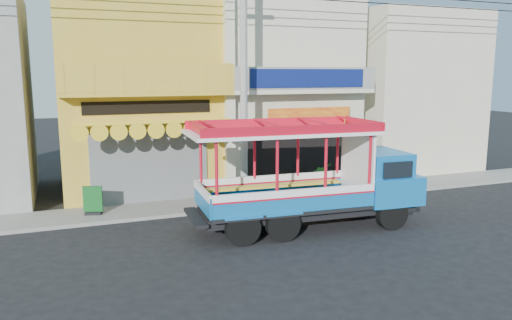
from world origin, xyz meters
The scene contains 12 objects.
ground centered at (0.00, 0.00, 0.00)m, with size 90.00×90.00×0.00m, color black.
sidewalk centered at (0.00, 4.00, 0.06)m, with size 30.00×2.00×0.12m, color slate.
shophouse_left centered at (-4.00, 7.96, 4.11)m, with size 6.00×7.50×8.24m.
shophouse_right centered at (2.00, 7.96, 4.11)m, with size 6.00×6.75×8.24m.
party_pilaster centered at (-1.00, 4.85, 4.00)m, with size 0.35×0.30×8.00m, color beige.
filler_building_right centered at (9.00, 8.00, 3.80)m, with size 6.00×6.00×7.60m, color beige.
utility_pole centered at (-0.85, 3.30, 5.03)m, with size 28.00×0.26×9.00m.
songthaew_truck centered at (0.53, 0.36, 1.61)m, with size 7.27×2.76×3.33m.
green_sign centered at (-6.09, 3.93, 0.52)m, with size 0.61×0.44×0.96m.
potted_plant_a centered at (2.64, 4.32, 0.64)m, with size 0.94×0.82×1.05m, color #205F1B.
potted_plant_b centered at (2.31, 3.63, 0.64)m, with size 0.57×0.46×1.04m, color #205F1B.
potted_plant_c centered at (4.41, 4.25, 0.62)m, with size 0.56×0.56×1.00m, color #205F1B.
Camera 1 is at (-6.89, -12.93, 4.73)m, focal length 35.00 mm.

